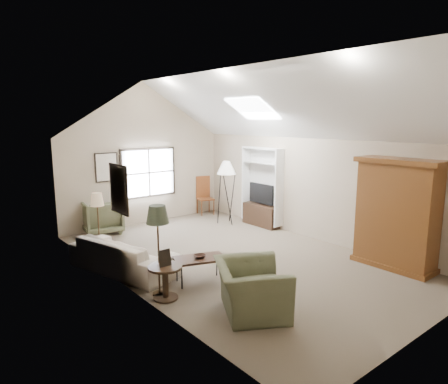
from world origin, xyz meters
TOP-DOWN VIEW (x-y plane):
  - room_shell at (0.00, 0.00)m, footprint 5.01×8.01m
  - window at (0.10, 3.96)m, footprint 1.72×0.08m
  - skylight at (1.30, 0.90)m, footprint 0.80×1.20m
  - wall_art at (-1.88, 1.94)m, footprint 1.97×3.71m
  - armoire at (2.18, -2.40)m, footprint 0.60×1.50m
  - tv_alcove at (2.34, 1.60)m, footprint 0.32×1.30m
  - media_console at (2.32, 1.60)m, footprint 0.34×1.18m
  - tv_panel at (2.32, 1.60)m, footprint 0.05×0.90m
  - sofa at (-2.20, 0.84)m, footprint 1.49×2.44m
  - armchair_near at (-1.41, -2.00)m, footprint 1.49×1.55m
  - armchair_far at (-1.45, 3.70)m, footprint 1.08×1.10m
  - coffee_table at (-1.35, -0.56)m, footprint 1.04×0.78m
  - bowl at (-1.35, -0.56)m, footprint 0.28×0.28m
  - side_table at (-2.20, -0.76)m, footprint 0.71×0.71m
  - side_chair at (1.93, 3.70)m, footprint 0.57×0.57m
  - tripod_lamp at (1.71, 2.39)m, footprint 0.63×0.63m
  - dark_lamp at (-2.20, -0.56)m, footprint 0.47×0.47m
  - tan_lamp at (-2.20, 2.04)m, footprint 0.35×0.35m

SIDE VIEW (x-z plane):
  - coffee_table at x=-1.35m, z-range 0.00..0.47m
  - side_table at x=-2.20m, z-range 0.00..0.57m
  - media_console at x=2.32m, z-range 0.00..0.60m
  - sofa at x=-2.20m, z-range 0.00..0.67m
  - armchair_near at x=-1.41m, z-range 0.00..0.77m
  - armchair_far at x=-1.45m, z-range 0.00..0.88m
  - bowl at x=-1.35m, z-range 0.47..0.52m
  - side_chair at x=1.93m, z-range 0.00..1.19m
  - tan_lamp at x=-2.20m, z-range 0.00..1.43m
  - dark_lamp at x=-2.20m, z-range 0.00..1.59m
  - tripod_lamp at x=1.71m, z-range 0.00..1.84m
  - tv_panel at x=2.32m, z-range 0.65..1.20m
  - armoire at x=2.18m, z-range 0.00..2.20m
  - tv_alcove at x=2.34m, z-range 0.10..2.20m
  - window at x=0.10m, z-range 0.74..2.16m
  - wall_art at x=-1.88m, z-range 1.29..2.17m
  - room_shell at x=0.00m, z-range 1.21..5.21m
  - skylight at x=1.30m, z-range 2.96..3.48m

